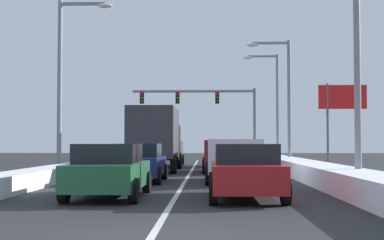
{
  "coord_description": "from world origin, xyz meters",
  "views": [
    {
      "loc": [
        0.93,
        -8.51,
        1.54
      ],
      "look_at": [
        -0.21,
        30.64,
        3.13
      ],
      "focal_mm": 52.52,
      "sensor_mm": 36.0,
      "label": 1
    }
  ],
  "objects_px": {
    "suv_charcoal_center_lane_fourth": "(167,151)",
    "box_truck_center_lane_third": "(155,136)",
    "suv_maroon_right_lane_third": "(223,153)",
    "street_lamp_left_mid": "(67,71)",
    "sedan_red_right_lane_nearest": "(245,171)",
    "sedan_green_center_lane_nearest": "(109,170)",
    "street_lamp_right_near": "(346,42)",
    "street_lamp_right_mid": "(283,91)",
    "traffic_light_gantry": "(211,106)",
    "suv_silver_right_lane_fourth": "(222,151)",
    "sedan_navy_center_lane_second": "(139,162)",
    "suv_white_right_lane_second": "(233,156)",
    "street_lamp_right_far": "(273,98)",
    "roadside_sign_right": "(343,106)"
  },
  "relations": [
    {
      "from": "box_truck_center_lane_third",
      "to": "street_lamp_left_mid",
      "type": "bearing_deg",
      "value": -139.68
    },
    {
      "from": "street_lamp_right_mid",
      "to": "sedan_navy_center_lane_second",
      "type": "bearing_deg",
      "value": -121.28
    },
    {
      "from": "suv_white_right_lane_second",
      "to": "street_lamp_right_mid",
      "type": "xyz_separation_m",
      "value": [
        3.57,
        12.08,
        3.66
      ]
    },
    {
      "from": "street_lamp_right_mid",
      "to": "street_lamp_right_far",
      "type": "bearing_deg",
      "value": 87.96
    },
    {
      "from": "street_lamp_right_mid",
      "to": "street_lamp_left_mid",
      "type": "xyz_separation_m",
      "value": [
        -11.38,
        -7.26,
        0.36
      ]
    },
    {
      "from": "sedan_navy_center_lane_second",
      "to": "street_lamp_left_mid",
      "type": "relative_size",
      "value": 0.53
    },
    {
      "from": "street_lamp_right_near",
      "to": "street_lamp_left_mid",
      "type": "distance_m",
      "value": 14.17
    },
    {
      "from": "suv_white_right_lane_second",
      "to": "sedan_navy_center_lane_second",
      "type": "distance_m",
      "value": 3.72
    },
    {
      "from": "sedan_red_right_lane_nearest",
      "to": "street_lamp_right_near",
      "type": "relative_size",
      "value": 0.56
    },
    {
      "from": "sedan_red_right_lane_nearest",
      "to": "sedan_green_center_lane_nearest",
      "type": "distance_m",
      "value": 3.81
    },
    {
      "from": "traffic_light_gantry",
      "to": "sedan_navy_center_lane_second",
      "type": "bearing_deg",
      "value": -96.63
    },
    {
      "from": "suv_silver_right_lane_fourth",
      "to": "street_lamp_right_near",
      "type": "relative_size",
      "value": 0.61
    },
    {
      "from": "suv_silver_right_lane_fourth",
      "to": "street_lamp_right_far",
      "type": "distance_m",
      "value": 8.04
    },
    {
      "from": "box_truck_center_lane_third",
      "to": "suv_silver_right_lane_fourth",
      "type": "bearing_deg",
      "value": 57.43
    },
    {
      "from": "sedan_green_center_lane_nearest",
      "to": "suv_white_right_lane_second",
      "type": "bearing_deg",
      "value": 59.25
    },
    {
      "from": "street_lamp_right_near",
      "to": "street_lamp_right_far",
      "type": "distance_m",
      "value": 23.63
    },
    {
      "from": "sedan_navy_center_lane_second",
      "to": "suv_maroon_right_lane_third",
      "type": "bearing_deg",
      "value": 63.71
    },
    {
      "from": "street_lamp_right_near",
      "to": "roadside_sign_right",
      "type": "bearing_deg",
      "value": 76.95
    },
    {
      "from": "street_lamp_right_near",
      "to": "street_lamp_right_mid",
      "type": "height_order",
      "value": "street_lamp_right_near"
    },
    {
      "from": "suv_charcoal_center_lane_fourth",
      "to": "street_lamp_right_far",
      "type": "bearing_deg",
      "value": 29.09
    },
    {
      "from": "suv_maroon_right_lane_third",
      "to": "traffic_light_gantry",
      "type": "distance_m",
      "value": 19.0
    },
    {
      "from": "street_lamp_right_far",
      "to": "roadside_sign_right",
      "type": "bearing_deg",
      "value": -46.57
    },
    {
      "from": "suv_silver_right_lane_fourth",
      "to": "suv_charcoal_center_lane_fourth",
      "type": "relative_size",
      "value": 1.0
    },
    {
      "from": "suv_maroon_right_lane_third",
      "to": "roadside_sign_right",
      "type": "distance_m",
      "value": 12.07
    },
    {
      "from": "suv_maroon_right_lane_third",
      "to": "suv_charcoal_center_lane_fourth",
      "type": "relative_size",
      "value": 1.0
    },
    {
      "from": "sedan_red_right_lane_nearest",
      "to": "street_lamp_right_near",
      "type": "distance_m",
      "value": 6.11
    },
    {
      "from": "suv_white_right_lane_second",
      "to": "sedan_green_center_lane_nearest",
      "type": "bearing_deg",
      "value": -120.75
    },
    {
      "from": "sedan_red_right_lane_nearest",
      "to": "suv_white_right_lane_second",
      "type": "bearing_deg",
      "value": 90.45
    },
    {
      "from": "suv_silver_right_lane_fourth",
      "to": "sedan_navy_center_lane_second",
      "type": "distance_m",
      "value": 14.47
    },
    {
      "from": "suv_silver_right_lane_fourth",
      "to": "street_lamp_right_mid",
      "type": "distance_m",
      "value": 5.54
    },
    {
      "from": "street_lamp_left_mid",
      "to": "street_lamp_right_near",
      "type": "bearing_deg",
      "value": -36.81
    },
    {
      "from": "suv_silver_right_lane_fourth",
      "to": "street_lamp_left_mid",
      "type": "bearing_deg",
      "value": -129.88
    },
    {
      "from": "box_truck_center_lane_third",
      "to": "street_lamp_left_mid",
      "type": "relative_size",
      "value": 0.85
    },
    {
      "from": "sedan_navy_center_lane_second",
      "to": "street_lamp_left_mid",
      "type": "bearing_deg",
      "value": 130.97
    },
    {
      "from": "sedan_red_right_lane_nearest",
      "to": "street_lamp_right_mid",
      "type": "bearing_deg",
      "value": 79.31
    },
    {
      "from": "sedan_green_center_lane_nearest",
      "to": "box_truck_center_lane_third",
      "type": "relative_size",
      "value": 0.62
    },
    {
      "from": "sedan_green_center_lane_nearest",
      "to": "street_lamp_right_near",
      "type": "bearing_deg",
      "value": 19.88
    },
    {
      "from": "suv_maroon_right_lane_third",
      "to": "street_lamp_left_mid",
      "type": "xyz_separation_m",
      "value": [
        -7.62,
        -2.4,
        4.02
      ]
    },
    {
      "from": "suv_white_right_lane_second",
      "to": "traffic_light_gantry",
      "type": "height_order",
      "value": "traffic_light_gantry"
    },
    {
      "from": "sedan_red_right_lane_nearest",
      "to": "traffic_light_gantry",
      "type": "distance_m",
      "value": 32.69
    },
    {
      "from": "traffic_light_gantry",
      "to": "sedan_green_center_lane_nearest",
      "type": "bearing_deg",
      "value": -95.39
    },
    {
      "from": "suv_charcoal_center_lane_fourth",
      "to": "street_lamp_right_mid",
      "type": "xyz_separation_m",
      "value": [
        7.32,
        -3.65,
        3.66
      ]
    },
    {
      "from": "sedan_navy_center_lane_second",
      "to": "roadside_sign_right",
      "type": "height_order",
      "value": "roadside_sign_right"
    },
    {
      "from": "street_lamp_right_mid",
      "to": "street_lamp_left_mid",
      "type": "bearing_deg",
      "value": -147.48
    },
    {
      "from": "street_lamp_right_mid",
      "to": "sedan_red_right_lane_nearest",
      "type": "bearing_deg",
      "value": -100.69
    },
    {
      "from": "suv_charcoal_center_lane_fourth",
      "to": "box_truck_center_lane_third",
      "type": "bearing_deg",
      "value": -90.57
    },
    {
      "from": "sedan_navy_center_lane_second",
      "to": "street_lamp_left_mid",
      "type": "distance_m",
      "value": 7.58
    },
    {
      "from": "street_lamp_right_far",
      "to": "sedan_navy_center_lane_second",
      "type": "bearing_deg",
      "value": -110.85
    },
    {
      "from": "street_lamp_right_near",
      "to": "roadside_sign_right",
      "type": "relative_size",
      "value": 1.47
    },
    {
      "from": "traffic_light_gantry",
      "to": "suv_white_right_lane_second",
      "type": "bearing_deg",
      "value": -88.42
    }
  ]
}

